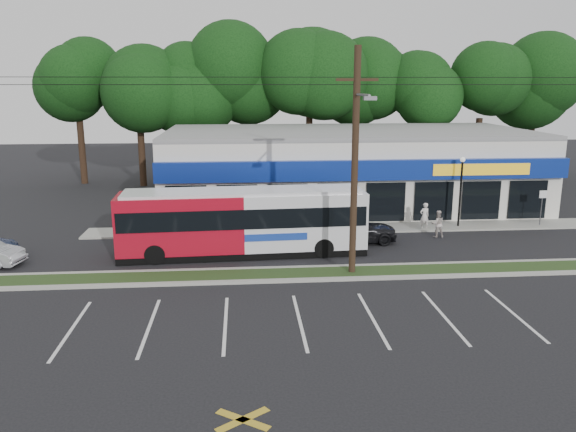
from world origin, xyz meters
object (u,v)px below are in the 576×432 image
at_px(lamp_post, 461,184).
at_px(sign_post, 542,201).
at_px(utility_pole, 351,156).
at_px(pedestrian_b, 438,224).
at_px(pedestrian_a, 424,216).
at_px(car_dark, 353,229).
at_px(metrobus, 243,220).

height_order(lamp_post, sign_post, lamp_post).
xyz_separation_m(utility_pole, pedestrian_b, (6.17, 5.89, -4.65)).
xyz_separation_m(sign_post, pedestrian_a, (-7.20, -0.07, -0.74)).
bearing_deg(utility_pole, lamp_post, 43.95).
distance_m(sign_post, pedestrian_b, 7.26).
relative_size(lamp_post, car_dark, 0.90).
bearing_deg(pedestrian_b, metrobus, 12.72).
bearing_deg(lamp_post, metrobus, -161.55).
xyz_separation_m(utility_pole, sign_post, (13.17, 7.65, -3.86)).
bearing_deg(utility_pole, pedestrian_a, 51.78).
bearing_deg(pedestrian_a, lamp_post, 176.65).
relative_size(utility_pole, lamp_post, 11.76).
distance_m(metrobus, pedestrian_a, 11.45).
xyz_separation_m(utility_pole, lamp_post, (8.17, 7.87, -2.74)).
xyz_separation_m(utility_pole, pedestrian_a, (5.96, 7.57, -4.60)).
xyz_separation_m(utility_pole, metrobus, (-4.72, 3.57, -3.66)).
relative_size(sign_post, car_dark, 0.47).
height_order(utility_pole, car_dark, utility_pole).
distance_m(utility_pole, pedestrian_b, 9.71).
bearing_deg(utility_pole, pedestrian_b, 43.67).
distance_m(sign_post, pedestrian_a, 7.24).
bearing_deg(pedestrian_b, utility_pole, 44.39).
xyz_separation_m(metrobus, car_dark, (5.89, 1.50, -0.95)).
bearing_deg(car_dark, pedestrian_a, -67.77).
relative_size(pedestrian_a, pedestrian_b, 1.06).
relative_size(lamp_post, pedestrian_a, 2.62).
distance_m(sign_post, car_dark, 12.30).
xyz_separation_m(sign_post, car_dark, (-12.00, -2.57, -0.75)).
bearing_deg(sign_post, car_dark, -167.89).
height_order(car_dark, pedestrian_b, car_dark).
bearing_deg(car_dark, pedestrian_b, -86.04).
height_order(lamp_post, pedestrian_b, lamp_post).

